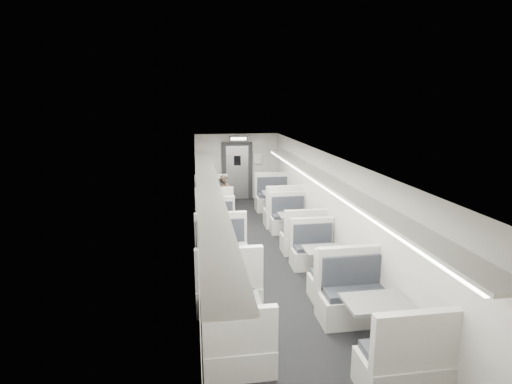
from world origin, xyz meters
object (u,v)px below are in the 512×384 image
object	(u,v)px
booth_left_a	(213,205)
booth_right_d	(375,325)
passenger	(225,198)
booth_right_a	(278,204)
booth_right_b	(295,227)
booth_left_b	(218,234)
booth_left_d	(234,320)
vestibule_door	(237,171)
exit_sign	(238,139)
booth_right_c	(324,264)
booth_left_c	(225,268)

from	to	relation	value
booth_left_a	booth_right_d	xyz separation A→B (m)	(2.00, -7.18, 0.02)
booth_right_d	passenger	size ratio (longest dim) A/B	1.63
booth_right_a	booth_right_b	world-z (taller)	booth_right_a
booth_left_b	passenger	bearing A→B (deg)	81.36
booth_left_d	booth_right_b	world-z (taller)	booth_right_b
booth_right_a	passenger	size ratio (longest dim) A/B	1.65
vestibule_door	exit_sign	bearing A→B (deg)	-90.00
booth_right_c	booth_right_d	bearing A→B (deg)	-90.00
exit_sign	passenger	bearing A→B (deg)	-107.09
booth_left_b	booth_left_c	distance (m)	2.12
booth_left_d	passenger	size ratio (longest dim) A/B	1.40
booth_left_b	booth_right_a	size ratio (longest dim) A/B	0.88
booth_left_a	booth_left_b	world-z (taller)	booth_left_a
booth_right_d	booth_left_b	bearing A→B (deg)	114.10
booth_left_b	vestibule_door	size ratio (longest dim) A/B	0.97
passenger	exit_sign	size ratio (longest dim) A/B	2.25
exit_sign	booth_left_c	bearing A→B (deg)	-98.68
booth_left_c	booth_right_c	xyz separation A→B (m)	(2.00, -0.01, -0.06)
booth_right_a	exit_sign	world-z (taller)	exit_sign
booth_right_b	booth_right_c	world-z (taller)	booth_right_b
booth_left_b	booth_left_a	bearing A→B (deg)	90.00
booth_right_c	exit_sign	bearing A→B (deg)	98.67
booth_left_a	exit_sign	world-z (taller)	exit_sign
booth_right_b	passenger	distance (m)	2.68
booth_right_a	vestibule_door	bearing A→B (deg)	111.80
booth_right_b	vestibule_door	xyz separation A→B (m)	(-1.00, 4.68, 0.67)
booth_left_a	booth_left_c	distance (m)	4.82
booth_left_b	booth_right_a	distance (m)	3.14
booth_left_b	booth_left_c	world-z (taller)	booth_left_c
booth_left_b	booth_left_c	xyz separation A→B (m)	(0.00, -2.11, 0.05)
booth_right_a	exit_sign	size ratio (longest dim) A/B	3.72
booth_left_c	passenger	size ratio (longest dim) A/B	1.64
booth_right_b	booth_right_d	size ratio (longest dim) A/B	0.91
booth_right_a	booth_right_b	bearing A→B (deg)	-90.00
booth_right_a	passenger	xyz separation A→B (m)	(-1.64, -0.08, 0.29)
booth_right_b	exit_sign	bearing A→B (deg)	103.41
booth_left_c	booth_right_d	world-z (taller)	booth_left_c
booth_right_c	exit_sign	world-z (taller)	exit_sign
booth_left_c	booth_right_c	bearing A→B (deg)	-0.37
passenger	vestibule_door	size ratio (longest dim) A/B	0.67
booth_left_d	vestibule_door	xyz separation A→B (m)	(1.00, 8.84, 0.69)
booth_left_a	booth_right_c	world-z (taller)	booth_left_a
booth_left_d	booth_right_a	distance (m)	6.64
booth_right_d	exit_sign	distance (m)	9.15
booth_left_b	booth_right_a	world-z (taller)	booth_right_a
booth_left_d	booth_right_d	world-z (taller)	booth_right_d
booth_left_b	exit_sign	bearing A→B (deg)	77.29
booth_left_a	passenger	world-z (taller)	passenger
booth_right_b	booth_left_c	bearing A→B (deg)	-130.34
booth_left_a	passenger	bearing A→B (deg)	-45.99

